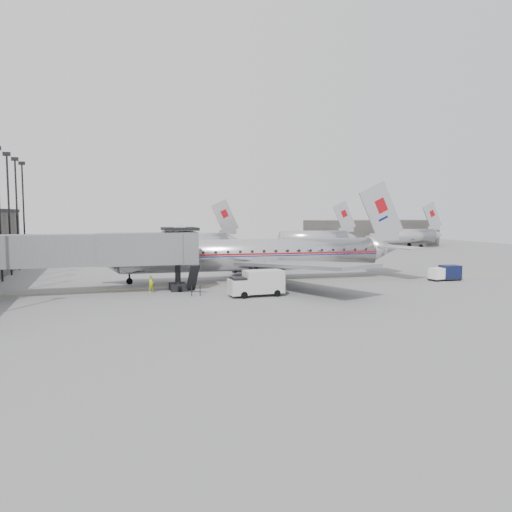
{
  "coord_description": "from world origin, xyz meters",
  "views": [
    {
      "loc": [
        -16.36,
        -46.29,
        7.84
      ],
      "look_at": [
        -0.82,
        4.44,
        3.2
      ],
      "focal_mm": 35.0,
      "sensor_mm": 36.0,
      "label": 1
    }
  ],
  "objects_px": {
    "baggage_cart_navy": "(450,272)",
    "service_van": "(257,283)",
    "ramp_worker": "(151,284)",
    "baggage_cart_white": "(438,274)",
    "airliner": "(258,255)"
  },
  "relations": [
    {
      "from": "baggage_cart_navy",
      "to": "service_van",
      "type": "bearing_deg",
      "value": -167.4
    },
    {
      "from": "baggage_cart_navy",
      "to": "ramp_worker",
      "type": "height_order",
      "value": "baggage_cart_navy"
    },
    {
      "from": "baggage_cart_navy",
      "to": "ramp_worker",
      "type": "xyz_separation_m",
      "value": [
        -34.0,
        1.0,
        -0.1
      ]
    },
    {
      "from": "baggage_cart_white",
      "to": "service_van",
      "type": "bearing_deg",
      "value": -177.99
    },
    {
      "from": "airliner",
      "to": "baggage_cart_white",
      "type": "xyz_separation_m",
      "value": [
        19.61,
        -6.6,
        -2.16
      ]
    },
    {
      "from": "service_van",
      "to": "baggage_cart_navy",
      "type": "bearing_deg",
      "value": 6.76
    },
    {
      "from": "airliner",
      "to": "baggage_cart_white",
      "type": "distance_m",
      "value": 20.8
    },
    {
      "from": "airliner",
      "to": "ramp_worker",
      "type": "xyz_separation_m",
      "value": [
        -12.74,
        -5.6,
        -2.12
      ]
    },
    {
      "from": "baggage_cart_navy",
      "to": "baggage_cart_white",
      "type": "xyz_separation_m",
      "value": [
        -1.65,
        0.0,
        -0.14
      ]
    },
    {
      "from": "airliner",
      "to": "ramp_worker",
      "type": "bearing_deg",
      "value": -152.89
    },
    {
      "from": "baggage_cart_navy",
      "to": "baggage_cart_white",
      "type": "distance_m",
      "value": 1.66
    },
    {
      "from": "airliner",
      "to": "service_van",
      "type": "xyz_separation_m",
      "value": [
        -3.45,
        -10.61,
        -1.68
      ]
    },
    {
      "from": "airliner",
      "to": "baggage_cart_navy",
      "type": "bearing_deg",
      "value": -13.89
    },
    {
      "from": "airliner",
      "to": "baggage_cart_white",
      "type": "bearing_deg",
      "value": -15.25
    },
    {
      "from": "airliner",
      "to": "baggage_cart_navy",
      "type": "relative_size",
      "value": 16.11
    }
  ]
}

